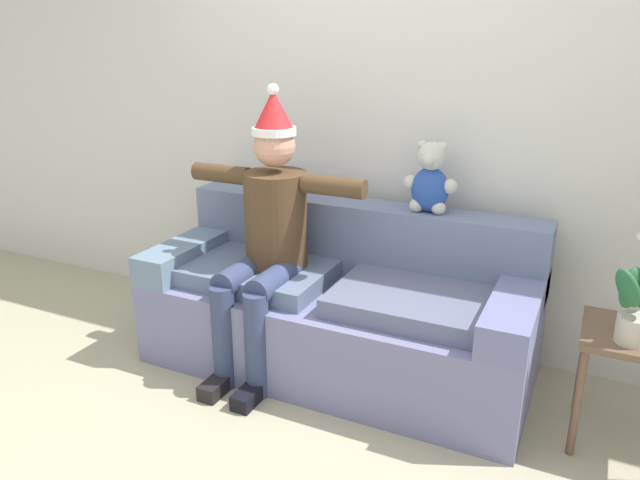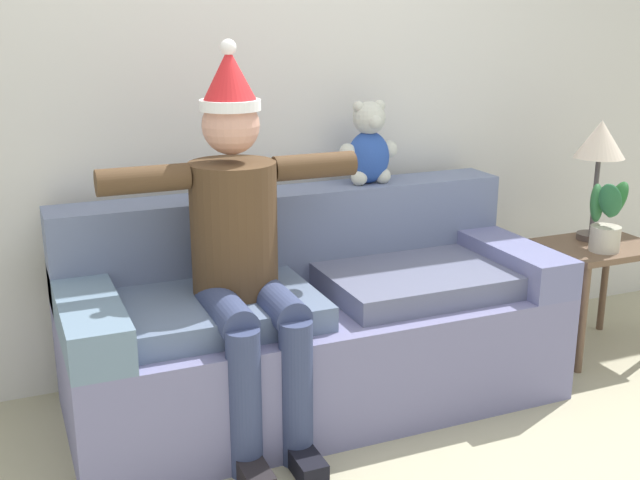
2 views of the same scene
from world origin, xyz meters
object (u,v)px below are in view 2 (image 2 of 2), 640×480
at_px(person_seated, 242,244).
at_px(teddy_bear, 369,146).
at_px(potted_plant, 607,217).
at_px(couch, 311,322).
at_px(side_table, 598,263).
at_px(table_lamp, 600,145).

distance_m(person_seated, teddy_bear, 0.90).
bearing_deg(potted_plant, person_seated, 179.04).
height_order(couch, side_table, couch).
height_order(person_seated, teddy_bear, person_seated).
relative_size(side_table, potted_plant, 1.52).
bearing_deg(potted_plant, teddy_bear, 155.69).
distance_m(teddy_bear, table_lamp, 1.14).
distance_m(table_lamp, potted_plant, 0.37).
relative_size(couch, person_seated, 1.35).
height_order(person_seated, side_table, person_seated).
xyz_separation_m(person_seated, teddy_bear, (0.75, 0.43, 0.26)).
xyz_separation_m(table_lamp, potted_plant, (-0.09, -0.19, -0.30)).
xyz_separation_m(side_table, table_lamp, (0.02, 0.09, 0.56)).
height_order(side_table, potted_plant, potted_plant).
bearing_deg(couch, potted_plant, -7.88).
distance_m(couch, potted_plant, 1.47).
bearing_deg(side_table, potted_plant, -126.14).
distance_m(teddy_bear, potted_plant, 1.16).
xyz_separation_m(couch, potted_plant, (1.41, -0.20, 0.37)).
xyz_separation_m(couch, side_table, (1.48, -0.10, 0.11)).
distance_m(side_table, potted_plant, 0.29).
distance_m(person_seated, potted_plant, 1.76).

